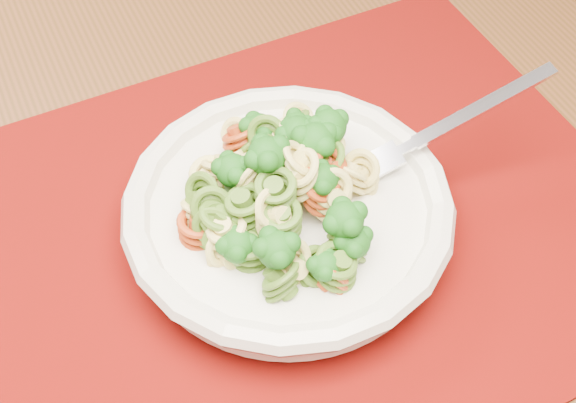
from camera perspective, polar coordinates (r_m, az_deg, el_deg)
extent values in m
cube|color=#572F18|center=(0.67, -4.43, 3.72)|extent=(1.35, 0.99, 0.04)
cube|color=#572F18|center=(1.36, 13.42, 9.18)|extent=(0.08, 0.08, 0.75)
cube|color=#570304|center=(0.58, 0.13, -2.12)|extent=(0.57, 0.48, 0.00)
cylinder|color=silver|center=(0.58, 0.00, -2.19)|extent=(0.10, 0.10, 0.01)
cylinder|color=silver|center=(0.56, 0.00, -1.14)|extent=(0.21, 0.21, 0.03)
torus|color=silver|center=(0.55, 0.00, -0.29)|extent=(0.23, 0.23, 0.02)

